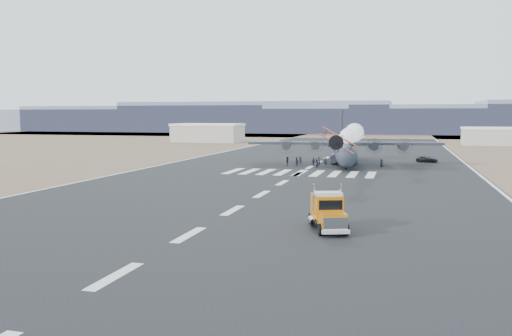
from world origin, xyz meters
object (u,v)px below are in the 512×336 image
at_px(crew_g, 326,162).
at_px(support_vehicle, 427,159).
at_px(hangar_left, 208,133).
at_px(hangar_right, 495,136).
at_px(transport_aircraft, 343,150).
at_px(crew_c, 300,161).
at_px(crew_a, 319,162).
at_px(crew_d, 313,162).
at_px(crew_b, 317,164).
at_px(crew_f, 287,161).
at_px(crew_h, 296,162).
at_px(crew_e, 381,163).
at_px(semi_truck, 328,211).
at_px(aerobatic_biplane, 338,141).

bearing_deg(crew_g, support_vehicle, 40.34).
relative_size(hangar_left, hangar_right, 1.20).
height_order(transport_aircraft, crew_c, transport_aircraft).
bearing_deg(hangar_right, crew_a, -117.26).
distance_m(transport_aircraft, crew_d, 8.03).
relative_size(support_vehicle, crew_b, 2.82).
bearing_deg(crew_f, crew_h, 51.51).
xyz_separation_m(crew_c, crew_h, (-0.58, -1.19, -0.03)).
distance_m(crew_g, crew_h, 5.70).
height_order(crew_d, crew_g, crew_g).
bearing_deg(transport_aircraft, crew_d, -141.09).
height_order(support_vehicle, crew_c, crew_c).
height_order(crew_a, crew_g, crew_a).
relative_size(crew_e, crew_g, 0.95).
relative_size(hangar_right, crew_h, 11.89).
xyz_separation_m(transport_aircraft, crew_a, (-4.01, -6.28, -1.98)).
bearing_deg(crew_g, crew_d, 176.31).
height_order(hangar_right, semi_truck, hangar_right).
bearing_deg(hangar_right, transport_aircraft, -116.82).
relative_size(transport_aircraft, crew_e, 24.01).
distance_m(transport_aircraft, crew_e, 9.68).
bearing_deg(crew_d, aerobatic_biplane, -30.03).
bearing_deg(crew_h, crew_g, 147.42).
distance_m(hangar_right, semi_truck, 148.98).
xyz_separation_m(hangar_left, crew_h, (48.97, -82.69, -2.55)).
bearing_deg(crew_c, crew_d, 15.94).
bearing_deg(crew_b, semi_truck, -34.98).
xyz_separation_m(hangar_right, crew_e, (-32.87, -85.77, -2.21)).
relative_size(transport_aircraft, support_vehicle, 8.55).
xyz_separation_m(transport_aircraft, crew_f, (-10.34, -6.35, -1.99)).
bearing_deg(crew_a, crew_g, -112.40).
xyz_separation_m(hangar_right, crew_d, (-45.91, -86.14, -2.22)).
height_order(crew_g, crew_h, crew_h).
bearing_deg(crew_a, crew_f, 57.86).
distance_m(crew_d, crew_h, 3.48).
bearing_deg(hangar_left, crew_f, -60.11).
bearing_deg(aerobatic_biplane, semi_truck, -85.48).
bearing_deg(aerobatic_biplane, crew_g, 100.43).
height_order(semi_truck, aerobatic_biplane, aerobatic_biplane).
relative_size(crew_f, crew_g, 1.03).
relative_size(hangar_right, transport_aircraft, 0.53).
bearing_deg(crew_b, crew_a, 136.37).
relative_size(crew_c, crew_g, 1.06).
height_order(crew_b, crew_g, crew_g).
height_order(crew_a, crew_f, crew_a).
xyz_separation_m(aerobatic_biplane, crew_g, (-5.71, 29.16, -5.46)).
bearing_deg(crew_c, crew_e, 10.63).
height_order(semi_truck, crew_g, semi_truck).
xyz_separation_m(hangar_right, crew_g, (-43.47, -86.48, -2.17)).
relative_size(transport_aircraft, crew_f, 22.11).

